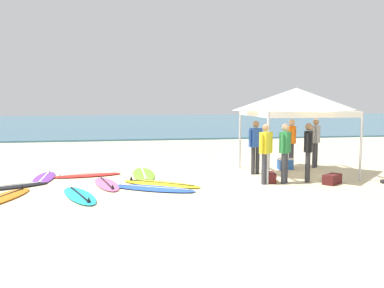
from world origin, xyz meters
TOP-DOWN VIEW (x-y plane):
  - ground_plane at (0.00, 0.00)m, footprint 80.00×80.00m
  - sea at (0.00, 30.83)m, footprint 80.00×36.00m
  - canopy_tent at (2.81, 1.15)m, footprint 2.96×2.96m
  - surfboard_purple at (-4.99, 1.64)m, footprint 0.58×2.11m
  - surfboard_lime at (-1.99, 1.74)m, footprint 0.70×2.48m
  - surfboard_pink at (-3.10, 0.34)m, footprint 0.99×2.12m
  - surfboard_cyan at (-3.71, -0.99)m, footprint 1.27×2.28m
  - surfboard_black at (-5.61, 0.42)m, footprint 1.92×1.32m
  - surfboard_blue at (-1.87, -0.43)m, footprint 2.42×1.74m
  - surfboard_red at (-3.73, 1.85)m, footprint 2.13×0.95m
  - surfboard_yellow at (-1.60, 0.12)m, footprint 2.35×1.87m
  - person_yellow at (1.35, -0.20)m, footprint 0.45×0.40m
  - person_orange at (3.13, 2.23)m, footprint 0.28×0.54m
  - person_blue at (1.56, 1.36)m, footprint 0.52×0.34m
  - person_green at (1.92, -0.21)m, footprint 0.40×0.43m
  - person_black at (2.67, -0.11)m, footprint 0.37×0.49m
  - person_grey at (4.04, 2.28)m, footprint 0.41×0.42m
  - gear_bag_near_tent at (1.55, 0.03)m, footprint 0.43×0.65m
  - gear_bag_by_pole at (3.21, -0.54)m, footprint 0.67×0.62m
  - cooler_box at (2.86, 2.08)m, footprint 0.50×0.36m

SIDE VIEW (x-z plane):
  - ground_plane at x=0.00m, z-range 0.00..0.00m
  - surfboard_lime at x=-1.99m, z-range -0.06..0.13m
  - surfboard_blue at x=-1.87m, z-range -0.06..0.13m
  - surfboard_yellow at x=-1.60m, z-range -0.06..0.13m
  - surfboard_cyan at x=-3.71m, z-range -0.06..0.13m
  - surfboard_purple at x=-4.99m, z-range -0.06..0.13m
  - surfboard_red at x=-3.73m, z-range -0.06..0.13m
  - surfboard_pink at x=-3.10m, z-range -0.06..0.13m
  - surfboard_black at x=-5.61m, z-range -0.06..0.13m
  - sea at x=0.00m, z-range 0.00..0.10m
  - gear_bag_near_tent at x=1.55m, z-range 0.00..0.28m
  - gear_bag_by_pole at x=3.21m, z-range 0.00..0.28m
  - cooler_box at x=2.86m, z-range 0.00..0.39m
  - person_yellow at x=1.35m, z-range 0.13..1.84m
  - person_orange at x=3.13m, z-range 0.13..1.84m
  - person_blue at x=1.56m, z-range 0.13..1.84m
  - person_green at x=1.92m, z-range 0.13..1.84m
  - person_black at x=2.67m, z-range 0.13..1.84m
  - person_grey at x=4.04m, z-range 0.13..1.84m
  - canopy_tent at x=2.81m, z-range 1.01..3.76m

